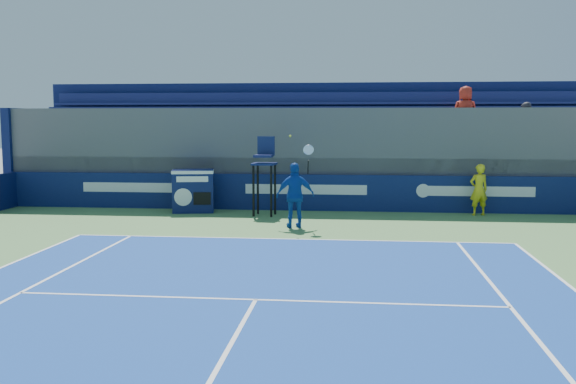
# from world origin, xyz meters

# --- Properties ---
(ball_person) EXTENTS (0.67, 0.52, 1.61)m
(ball_person) POSITION_xyz_m (5.47, 16.56, 0.82)
(ball_person) COLOR yellow
(ball_person) RESTS_ON apron
(back_hoarding) EXTENTS (20.40, 0.21, 1.20)m
(back_hoarding) POSITION_xyz_m (0.00, 17.10, 0.60)
(back_hoarding) COLOR #0D194D
(back_hoarding) RESTS_ON ground
(match_clock) EXTENTS (1.43, 0.96, 1.40)m
(match_clock) POSITION_xyz_m (-3.59, 16.29, 0.74)
(match_clock) COLOR #0E174A
(match_clock) RESTS_ON ground
(umpire_chair) EXTENTS (0.76, 0.76, 2.48)m
(umpire_chair) POSITION_xyz_m (-1.20, 15.87, 1.53)
(umpire_chair) COLOR black
(umpire_chair) RESTS_ON ground
(tennis_player) EXTENTS (1.14, 0.71, 2.57)m
(tennis_player) POSITION_xyz_m (-0.02, 13.64, 0.92)
(tennis_player) COLOR #1444A3
(tennis_player) RESTS_ON apron
(stadium_seating) EXTENTS (21.00, 4.05, 4.40)m
(stadium_seating) POSITION_xyz_m (0.01, 19.16, 1.83)
(stadium_seating) COLOR #505055
(stadium_seating) RESTS_ON ground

